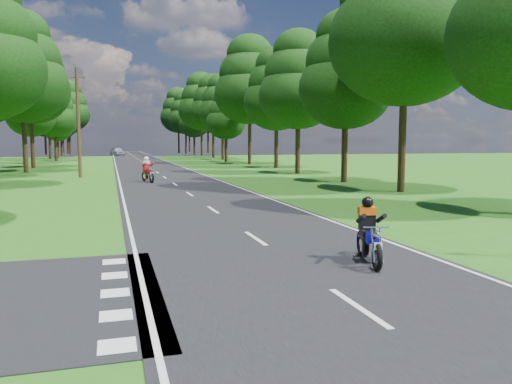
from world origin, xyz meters
name	(u,v)px	position (x,y,z in m)	size (l,w,h in m)	color
ground	(279,255)	(0.00, 0.00, 0.00)	(160.00, 160.00, 0.00)	#255F15
main_road	(144,163)	(0.00, 50.00, 0.01)	(7.00, 140.00, 0.02)	black
road_markings	(144,164)	(-0.14, 48.13, 0.02)	(7.40, 140.00, 0.01)	silver
treeline	(148,100)	(1.43, 60.06, 8.25)	(40.00, 115.35, 14.78)	black
telegraph_pole	(78,122)	(-6.00, 28.00, 4.07)	(1.20, 0.26, 8.00)	#382616
rider_near_blue	(369,230)	(1.65, -1.34, 0.75)	(0.59, 1.76, 1.46)	#0F0D91
rider_far_red	(148,169)	(-1.51, 22.08, 0.86)	(0.67, 2.01, 1.68)	maroon
distant_car	(117,151)	(-2.60, 82.63, 0.77)	(1.77, 4.40, 1.50)	silver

